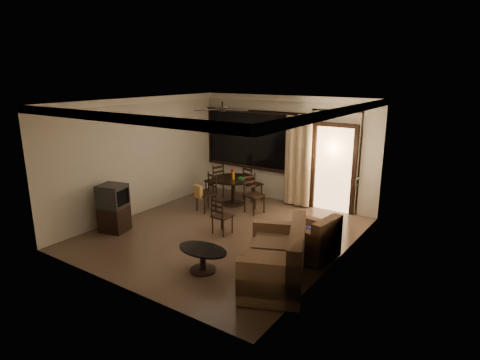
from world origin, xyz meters
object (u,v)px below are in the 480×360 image
Objects in this scene: dining_chair_north at (252,190)px; coffee_table at (203,256)px; tv_cabinet at (114,208)px; side_chair at (222,223)px; dining_table at (233,184)px; dining_chair_south at (206,199)px; dining_chair_east at (254,202)px; armchair at (314,241)px; dining_chair_west at (215,187)px; sofa at (278,260)px.

coffee_table is at bearing 127.56° from dining_chair_north.
tv_cabinet is 2.37m from side_chair.
dining_chair_south is at bearing -107.19° from dining_table.
dining_chair_east is (0.80, -0.25, -0.28)m from dining_table.
tv_cabinet is 2.80m from coffee_table.
dining_table is 1.19× the size of coffee_table.
armchair is 1.09× the size of side_chair.
dining_chair_west reaches higher than coffee_table.
dining_chair_north is at bearing 148.76° from armchair.
tv_cabinet is 0.52× the size of sofa.
tv_cabinet reaches higher than dining_chair_south.
dining_chair_north is 2.44m from side_chair.
armchair is at bearing 60.64° from sofa.
dining_table is 2.03m from side_chair.
dining_chair_north is at bearing 124.35° from dining_chair_west.
side_chair is (2.04, 1.19, -0.28)m from tv_cabinet.
dining_chair_west is at bearing 116.69° from sofa.
tv_cabinet is 1.10× the size of coffee_table.
sofa reaches higher than armchair.
dining_chair_east is 1.20m from dining_chair_south.
dining_table reaches higher than side_chair.
dining_table is 0.67m from dining_chair_north.
dining_chair_west is 4.34m from armchair.
sofa is 1.16m from armchair.
dining_chair_west is 1.20m from dining_chair_south.
dining_chair_north is at bearing 110.48° from coffee_table.
dining_chair_west is at bearing 163.01° from dining_table.
side_chair is at bearing -61.82° from dining_table.
coffee_table is at bearing -21.47° from tv_cabinet.
side_chair is (1.20, -0.95, -0.06)m from dining_chair_south.
dining_table is at bearing 112.13° from sofa.
sofa reaches higher than dining_table.
dining_table is 3.72m from coffee_table.
coffee_table is (1.45, -3.87, -0.01)m from dining_chair_north.
sofa is (2.71, -3.46, 0.10)m from dining_chair_north.
dining_chair_west is 0.91× the size of tv_cabinet.
coffee_table is at bearing -35.11° from dining_chair_south.
dining_chair_west is 2.67m from side_chair.
coffee_table is (1.67, -3.30, -0.28)m from dining_table.
dining_table is 0.89m from dining_chair_south.
dining_chair_north is at bearing 55.20° from tv_cabinet.
dining_table is 1.35× the size of side_chair.
dining_chair_east and dining_chair_north have the same top height.
dining_table is at bearing 89.88° from dining_chair_south.
dining_chair_south is 1.53m from side_chair.
dining_chair_west and dining_chair_south have the same top height.
dining_chair_south is at bearing -34.32° from side_chair.
dining_chair_west is at bearing -45.06° from side_chair.
tv_cabinet reaches higher than sofa.
dining_table is 3.53m from armchair.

